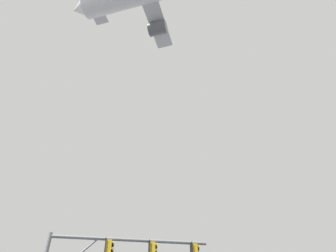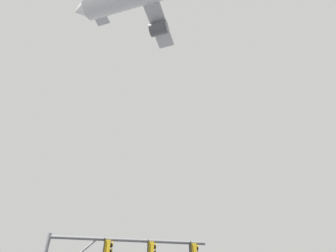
# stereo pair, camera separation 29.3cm
# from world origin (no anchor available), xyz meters

# --- Properties ---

